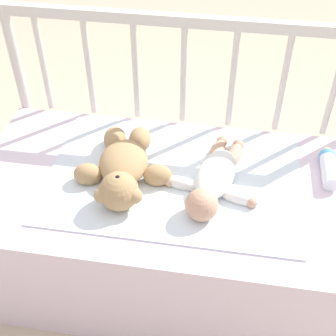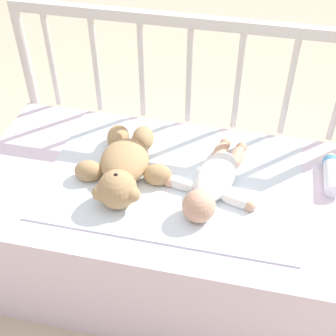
# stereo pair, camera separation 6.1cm
# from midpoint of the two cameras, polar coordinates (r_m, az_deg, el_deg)

# --- Properties ---
(ground_plane) EXTENTS (12.00, 12.00, 0.00)m
(ground_plane) POSITION_cam_midpoint_polar(r_m,az_deg,el_deg) (1.78, 0.95, -11.86)
(ground_plane) COLOR #C6B293
(crib_mattress) EXTENTS (1.24, 0.64, 0.42)m
(crib_mattress) POSITION_cam_midpoint_polar(r_m,az_deg,el_deg) (1.61, 1.03, -7.42)
(crib_mattress) COLOR silver
(crib_mattress) RESTS_ON ground_plane
(crib_rail) EXTENTS (1.24, 0.04, 0.82)m
(crib_rail) POSITION_cam_midpoint_polar(r_m,az_deg,el_deg) (1.63, 3.66, 10.12)
(crib_rail) COLOR beige
(crib_rail) RESTS_ON ground_plane
(blanket) EXTENTS (0.79, 0.53, 0.01)m
(blanket) POSITION_cam_midpoint_polar(r_m,az_deg,el_deg) (1.47, 1.92, -1.23)
(blanket) COLOR white
(blanket) RESTS_ON crib_mattress
(teddy_bear) EXTENTS (0.31, 0.39, 0.12)m
(teddy_bear) POSITION_cam_midpoint_polar(r_m,az_deg,el_deg) (1.45, -4.25, 0.21)
(teddy_bear) COLOR tan
(teddy_bear) RESTS_ON crib_mattress
(baby) EXTENTS (0.30, 0.40, 0.10)m
(baby) POSITION_cam_midpoint_polar(r_m,az_deg,el_deg) (1.43, 6.80, -1.60)
(baby) COLOR white
(baby) RESTS_ON crib_mattress
(baby_bottle) EXTENTS (0.05, 0.17, 0.05)m
(baby_bottle) POSITION_cam_midpoint_polar(r_m,az_deg,el_deg) (1.56, 20.41, -0.61)
(baby_bottle) COLOR white
(baby_bottle) RESTS_ON crib_mattress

